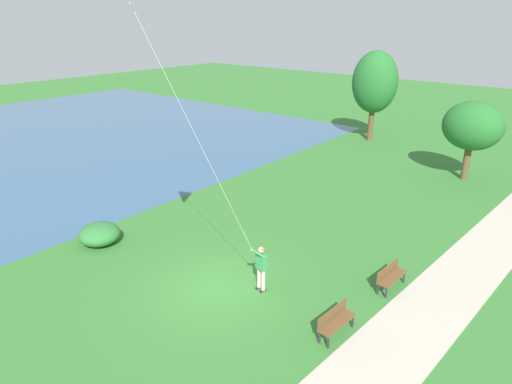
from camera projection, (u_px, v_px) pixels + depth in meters
The scene contains 9 objects.
ground_plane at pixel (216, 289), 16.08m from camera, with size 120.00×120.00×0.00m, color #33702D.
lake_water at pixel (15, 145), 34.17m from camera, with size 36.00×44.00×0.01m, color #385B7F.
walkway_path at pixel (407, 335), 13.75m from camera, with size 2.40×32.00×0.02m, color #B7AD99.
person_kite_flyer at pixel (261, 265), 15.63m from camera, with size 0.51×0.63×1.83m.
park_bench_near_walkway at pixel (335, 320), 13.62m from camera, with size 0.54×1.53×0.88m.
park_bench_far_walkway at pixel (390, 275), 15.98m from camera, with size 0.54×1.53×0.88m.
tree_behind_path at pixel (473, 126), 25.75m from camera, with size 3.44×2.78×4.72m.
tree_lakeside_near at pixel (375, 83), 33.75m from camera, with size 3.52×2.97×6.88m.
lakeside_shrub at pixel (99, 234), 19.13m from camera, with size 1.78×1.75×0.91m, color #2D7033.
Camera 1 is at (9.85, -9.56, 9.20)m, focal length 31.10 mm.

